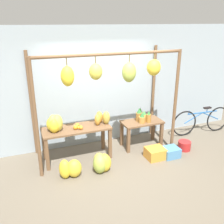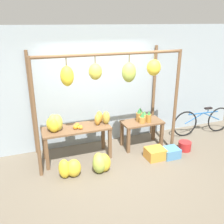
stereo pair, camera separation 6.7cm
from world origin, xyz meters
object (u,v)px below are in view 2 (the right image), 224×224
object	(u,v)px
banana_pile_on_table	(54,124)
fruit_crate_white	(155,153)
pineapple_cluster	(142,116)
parked_bicycle	(202,121)
orange_pile	(78,127)
fruit_crate_purple	(170,153)
papaya_pile	(101,118)
banana_pile_ground_right	(101,163)
blue_bucket	(185,146)
banana_pile_ground_left	(70,168)

from	to	relation	value
banana_pile_on_table	fruit_crate_white	world-z (taller)	banana_pile_on_table
pineapple_cluster	parked_bicycle	world-z (taller)	pineapple_cluster
banana_pile_on_table	orange_pile	distance (m)	0.49
banana_pile_on_table	fruit_crate_purple	bearing A→B (deg)	-15.05
banana_pile_on_table	papaya_pile	distance (m)	1.02
banana_pile_ground_right	papaya_pile	bearing A→B (deg)	70.15
fruit_crate_white	papaya_pile	distance (m)	1.43
fruit_crate_white	blue_bucket	size ratio (longest dim) A/B	1.37
orange_pile	blue_bucket	world-z (taller)	orange_pile
pineapple_cluster	blue_bucket	world-z (taller)	pineapple_cluster
banana_pile_ground_left	fruit_crate_purple	xyz separation A→B (m)	(2.26, -0.03, -0.08)
pineapple_cluster	banana_pile_ground_right	world-z (taller)	pineapple_cluster
fruit_crate_white	parked_bicycle	size ratio (longest dim) A/B	0.23
pineapple_cluster	parked_bicycle	bearing A→B (deg)	1.85
pineapple_cluster	banana_pile_ground_right	size ratio (longest dim) A/B	0.84
parked_bicycle	banana_pile_ground_right	bearing A→B (deg)	-165.85
blue_bucket	pineapple_cluster	bearing A→B (deg)	146.95
banana_pile_on_table	banana_pile_ground_right	world-z (taller)	banana_pile_on_table
banana_pile_ground_right	parked_bicycle	bearing A→B (deg)	14.15
fruit_crate_white	fruit_crate_purple	xyz separation A→B (m)	(0.35, -0.07, -0.01)
parked_bicycle	pineapple_cluster	bearing A→B (deg)	-178.15
pineapple_cluster	fruit_crate_white	bearing A→B (deg)	-88.69
banana_pile_on_table	blue_bucket	size ratio (longest dim) A/B	1.38
banana_pile_ground_left	fruit_crate_white	distance (m)	1.91
orange_pile	banana_pile_ground_left	size ratio (longest dim) A/B	0.48
orange_pile	papaya_pile	size ratio (longest dim) A/B	0.60
banana_pile_ground_right	parked_bicycle	size ratio (longest dim) A/B	0.25
banana_pile_ground_left	fruit_crate_purple	world-z (taller)	banana_pile_ground_left
fruit_crate_white	parked_bicycle	xyz separation A→B (m)	(1.82, 0.71, 0.24)
orange_pile	fruit_crate_purple	size ratio (longest dim) A/B	0.63
banana_pile_ground_left	papaya_pile	distance (m)	1.29
fruit_crate_purple	orange_pile	bearing A→B (deg)	162.42
orange_pile	blue_bucket	distance (m)	2.56
fruit_crate_purple	papaya_pile	bearing A→B (deg)	153.71
orange_pile	banana_pile_ground_right	distance (m)	0.90
orange_pile	banana_pile_ground_right	size ratio (longest dim) A/B	0.53
banana_pile_ground_left	orange_pile	bearing A→B (deg)	61.23
orange_pile	pineapple_cluster	world-z (taller)	pineapple_cluster
papaya_pile	banana_pile_on_table	bearing A→B (deg)	-177.85
blue_bucket	fruit_crate_purple	world-z (taller)	fruit_crate_purple
banana_pile_on_table	parked_bicycle	bearing A→B (deg)	1.91
parked_bicycle	orange_pile	bearing A→B (deg)	-177.23
banana_pile_ground_right	blue_bucket	xyz separation A→B (m)	(2.13, 0.17, -0.09)
orange_pile	fruit_crate_white	world-z (taller)	orange_pile
banana_pile_on_table	banana_pile_ground_right	size ratio (longest dim) A/B	0.95
pineapple_cluster	papaya_pile	distance (m)	1.03
pineapple_cluster	papaya_pile	xyz separation A→B (m)	(-1.02, -0.03, 0.11)
banana_pile_ground_left	pineapple_cluster	bearing A→B (deg)	20.08
pineapple_cluster	parked_bicycle	distance (m)	1.88
banana_pile_ground_left	banana_pile_ground_right	size ratio (longest dim) A/B	1.10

